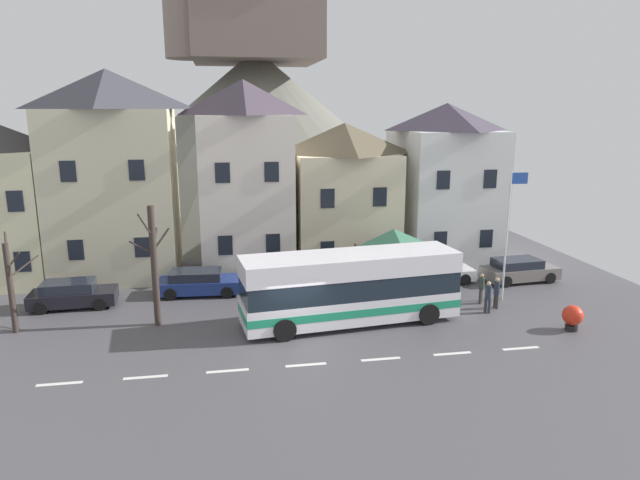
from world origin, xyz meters
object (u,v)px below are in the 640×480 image
at_px(townhouse_02, 245,178).
at_px(townhouse_04, 444,182).
at_px(pedestrian_02, 449,286).
at_px(townhouse_03, 344,196).
at_px(bare_tree_00, 11,284).
at_px(pedestrian_01, 481,286).
at_px(parked_car_02, 72,294).
at_px(parked_car_01, 199,282).
at_px(harbour_buoy, 573,316).
at_px(townhouse_01, 113,176).
at_px(public_bench, 374,272).
at_px(pedestrian_03, 488,296).
at_px(transit_bus, 350,288).
at_px(bare_tree_01, 154,264).
at_px(parked_car_00, 436,271).
at_px(pedestrian_00, 497,291).
at_px(bus_shelter, 393,240).
at_px(hilltop_castle, 257,127).
at_px(flagpole, 509,226).
at_px(parked_car_03, 519,270).

distance_m(townhouse_02, townhouse_04, 12.86).
xyz_separation_m(townhouse_04, pedestrian_02, (-2.96, -8.64, -4.16)).
height_order(townhouse_03, bare_tree_00, townhouse_03).
bearing_deg(pedestrian_01, bare_tree_00, 180.00).
bearing_deg(parked_car_02, parked_car_01, 6.70).
relative_size(townhouse_02, harbour_buoy, 9.75).
bearing_deg(townhouse_01, public_bench, -14.05).
xyz_separation_m(townhouse_01, pedestrian_03, (18.58, -9.83, -5.05)).
height_order(transit_bus, bare_tree_00, bare_tree_00).
height_order(transit_bus, harbour_buoy, transit_bus).
bearing_deg(harbour_buoy, townhouse_01, 149.44).
relative_size(transit_bus, public_bench, 6.72).
xyz_separation_m(transit_bus, bare_tree_01, (-8.74, 1.31, 1.21)).
height_order(townhouse_01, transit_bus, townhouse_01).
bearing_deg(parked_car_01, parked_car_00, 3.02).
height_order(townhouse_04, pedestrian_00, townhouse_04).
height_order(bus_shelter, pedestrian_03, bus_shelter).
relative_size(parked_car_01, bare_tree_00, 1.02).
xyz_separation_m(townhouse_01, parked_car_02, (-1.45, -5.45, -5.26)).
distance_m(townhouse_02, pedestrian_03, 15.37).
bearing_deg(bare_tree_00, townhouse_01, 69.77).
distance_m(pedestrian_00, bare_tree_00, 22.49).
xyz_separation_m(hilltop_castle, pedestrian_03, (8.95, -30.26, -7.12)).
bearing_deg(townhouse_02, pedestrian_02, -37.97).
distance_m(flagpole, bare_tree_00, 23.51).
distance_m(parked_car_01, parked_car_03, 18.01).
xyz_separation_m(townhouse_01, townhouse_02, (7.52, -0.29, -0.25)).
distance_m(pedestrian_00, harbour_buoy, 3.85).
bearing_deg(townhouse_03, harbour_buoy, -57.92).
relative_size(bus_shelter, bare_tree_00, 0.81).
xyz_separation_m(hilltop_castle, bus_shelter, (5.29, -26.54, -5.05)).
xyz_separation_m(parked_car_03, bare_tree_01, (-19.74, -3.37, 2.22)).
height_order(townhouse_02, parked_car_00, townhouse_02).
bearing_deg(pedestrian_01, parked_car_03, 39.88).
bearing_deg(pedestrian_01, pedestrian_02, 161.18).
bearing_deg(townhouse_01, bare_tree_00, -110.23).
bearing_deg(pedestrian_00, transit_bus, -174.99).
xyz_separation_m(parked_car_03, harbour_buoy, (-1.43, -7.30, 0.00)).
distance_m(townhouse_02, flagpole, 15.12).
bearing_deg(parked_car_02, harbour_buoy, -19.65).
relative_size(townhouse_04, bus_shelter, 2.79).
distance_m(bus_shelter, bare_tree_01, 12.20).
distance_m(bus_shelter, public_bench, 3.51).
relative_size(parked_car_02, pedestrian_00, 2.64).
xyz_separation_m(parked_car_00, bare_tree_01, (-14.96, -4.01, 2.23)).
height_order(townhouse_03, bus_shelter, townhouse_03).
bearing_deg(parked_car_02, bus_shelter, -4.56).
relative_size(pedestrian_03, flagpole, 0.24).
bearing_deg(townhouse_02, parked_car_00, -22.60).
bearing_deg(parked_car_02, pedestrian_01, -10.78).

